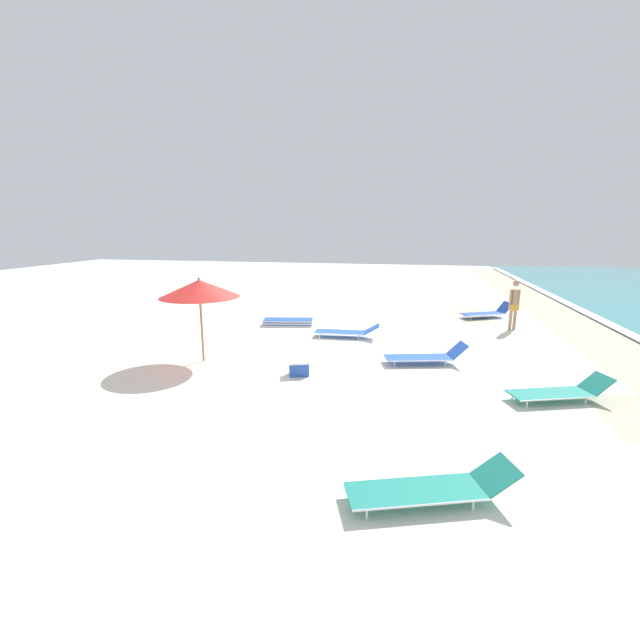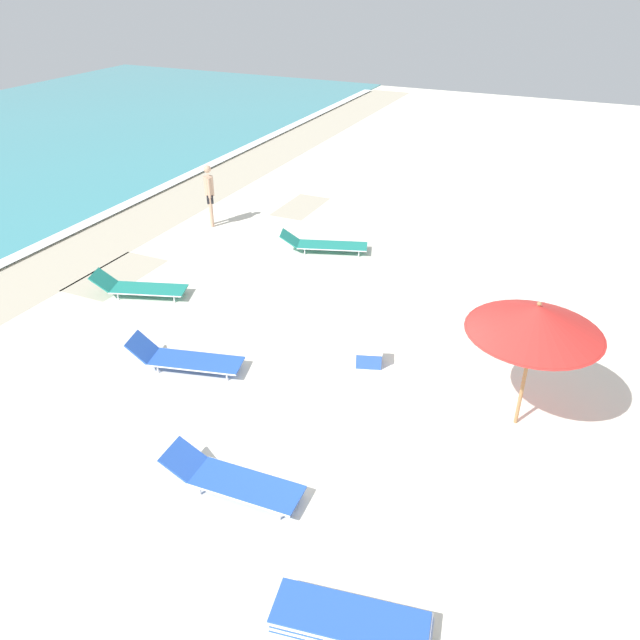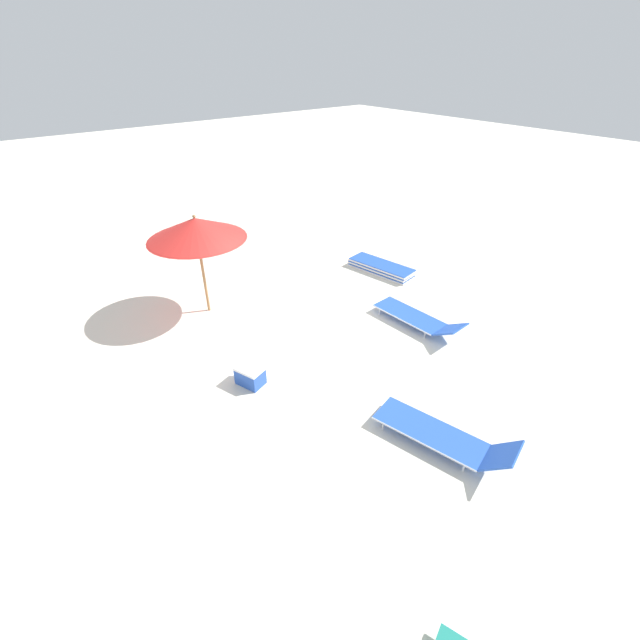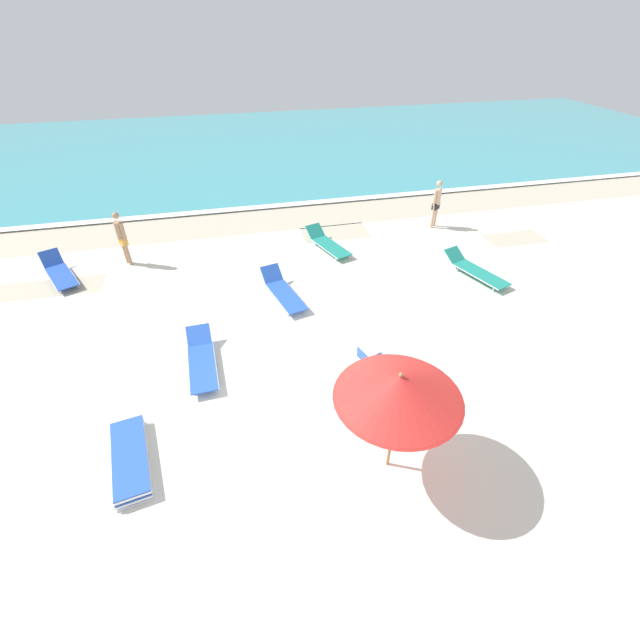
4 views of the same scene
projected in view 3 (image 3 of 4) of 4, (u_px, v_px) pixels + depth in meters
name	position (u px, v px, depth m)	size (l,w,h in m)	color
ground_plane	(304.00, 340.00, 9.19)	(60.00, 60.00, 0.16)	silver
beach_umbrella	(196.00, 229.00, 8.97)	(2.10, 2.10, 2.31)	#9E7547
lounger_stack	(381.00, 268.00, 11.70)	(0.92, 1.94, 0.24)	blue
sun_lounger_near_water_right	(418.00, 318.00, 9.39)	(0.71, 2.14, 0.47)	blue
sun_lounger_mid_beach_solo	(443.00, 436.00, 6.54)	(1.10, 2.22, 0.57)	blue
cooler_box	(250.00, 375.00, 7.78)	(0.49, 0.59, 0.37)	blue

